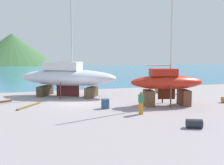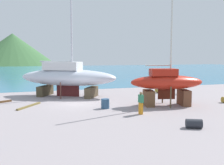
# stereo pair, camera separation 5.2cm
# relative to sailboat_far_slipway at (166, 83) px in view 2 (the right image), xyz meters

# --- Properties ---
(ground_plane) EXTENTS (50.47, 50.47, 0.00)m
(ground_plane) POSITION_rel_sailboat_far_slipway_xyz_m (-7.18, -0.40, -1.91)
(ground_plane) COLOR gray
(sea_water) EXTENTS (170.08, 78.61, 0.01)m
(sea_water) POSITION_rel_sailboat_far_slipway_xyz_m (-7.18, 51.52, -1.91)
(sea_water) COLOR teal
(sea_water) RESTS_ON ground
(headland_hill) EXTENTS (105.43, 105.43, 38.70)m
(headland_hill) POSITION_rel_sailboat_far_slipway_xyz_m (-24.54, 164.29, -1.91)
(headland_hill) COLOR #3C683A
(headland_hill) RESTS_ON ground
(sailboat_far_slipway) EXTENTS (6.53, 3.35, 10.60)m
(sailboat_far_slipway) POSITION_rel_sailboat_far_slipway_xyz_m (0.00, 0.00, 0.00)
(sailboat_far_slipway) COLOR brown
(sailboat_far_slipway) RESTS_ON ground
(sailboat_large_starboard) EXTENTS (10.70, 8.09, 16.21)m
(sailboat_large_starboard) POSITION_rel_sailboat_far_slipway_xyz_m (-7.50, 7.55, 0.16)
(sailboat_large_starboard) COLOR #4A3D2B
(sailboat_large_starboard) RESTS_ON ground
(worker) EXTENTS (0.28, 0.46, 1.66)m
(worker) POSITION_rel_sailboat_far_slipway_xyz_m (-3.41, -2.41, -1.05)
(worker) COLOR orange
(worker) RESTS_ON ground
(barrel_blue_faded) EXTENTS (0.94, 0.94, 0.79)m
(barrel_blue_faded) POSITION_rel_sailboat_far_slipway_xyz_m (-5.34, 0.35, -1.52)
(barrel_blue_faded) COLOR #2E4E70
(barrel_blue_faded) RESTS_ON ground
(barrel_rust_mid) EXTENTS (0.65, 0.77, 0.64)m
(barrel_rust_mid) POSITION_rel_sailboat_far_slipway_xyz_m (2.93, 6.99, -1.60)
(barrel_rust_mid) COLOR olive
(barrel_rust_mid) RESTS_ON ground
(barrel_tipped_left) EXTENTS (1.06, 0.87, 0.54)m
(barrel_tipped_left) POSITION_rel_sailboat_far_slipway_xyz_m (-1.84, -6.64, -1.64)
(barrel_tipped_left) COLOR #26282F
(barrel_tipped_left) RESTS_ON ground
(barrel_rust_near) EXTENTS (0.69, 0.69, 0.94)m
(barrel_rust_near) POSITION_rel_sailboat_far_slipway_xyz_m (4.75, 5.30, -1.45)
(barrel_rust_near) COLOR #553711
(barrel_rust_near) RESTS_ON ground
(timber_long_aft) EXTENTS (1.92, 2.79, 0.12)m
(timber_long_aft) POSITION_rel_sailboat_far_slipway_xyz_m (-11.29, 2.84, -1.85)
(timber_long_aft) COLOR brown
(timber_long_aft) RESTS_ON ground
(timber_plank_far) EXTENTS (2.06, 1.72, 0.13)m
(timber_plank_far) POSITION_rel_sailboat_far_slipway_xyz_m (3.21, 2.34, -1.85)
(timber_plank_far) COLOR brown
(timber_plank_far) RESTS_ON ground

